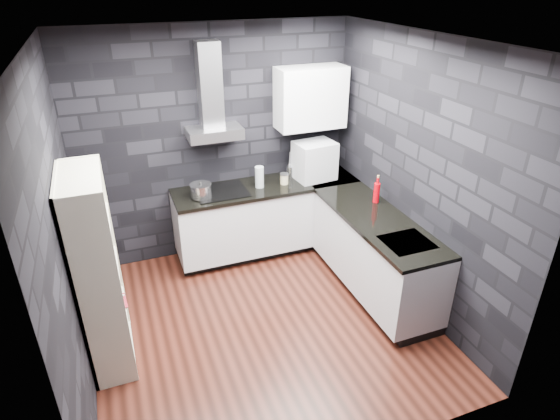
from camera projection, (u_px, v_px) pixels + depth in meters
ground at (264, 323)px, 4.70m from camera, size 3.20×3.20×0.00m
ceiling at (258, 40)px, 3.47m from camera, size 3.20×3.20×0.00m
wall_back at (216, 145)px, 5.43m from camera, size 3.20×0.05×2.70m
wall_front at (351, 318)px, 2.74m from camera, size 3.20×0.05×2.70m
wall_left at (60, 237)px, 3.57m from camera, size 0.05×3.20×2.70m
wall_right at (417, 177)px, 4.60m from camera, size 0.05×3.20×2.70m
toekick_back at (266, 244)px, 5.95m from camera, size 2.18×0.50×0.10m
toekick_right at (374, 285)px, 5.19m from camera, size 0.50×1.78×0.10m
counter_back_cab at (267, 216)px, 5.72m from camera, size 2.20×0.60×0.76m
counter_right_cab at (375, 253)px, 4.98m from camera, size 0.60×1.80×0.76m
counter_back_top at (266, 187)px, 5.53m from camera, size 2.20×0.62×0.04m
counter_right_top at (378, 220)px, 4.79m from camera, size 0.62×1.80×0.04m
counter_corner_top at (327, 177)px, 5.79m from camera, size 0.62×0.62×0.04m
hood_body at (215, 133)px, 5.16m from camera, size 0.60×0.34×0.12m
hood_chimney at (210, 85)px, 4.98m from camera, size 0.24×0.20×0.90m
upper_cabinet at (311, 98)px, 5.39m from camera, size 0.80×0.35×0.70m
cooktop at (221, 191)px, 5.35m from camera, size 0.58×0.50×0.01m
sink_rim at (407, 242)px, 4.37m from camera, size 0.44×0.40×0.01m
pot at (201, 191)px, 5.18m from camera, size 0.28×0.28×0.14m
glass_vase at (259, 177)px, 5.42m from camera, size 0.12×0.12×0.25m
storage_jar at (284, 179)px, 5.53m from camera, size 0.10×0.10×0.12m
utensil_crock at (291, 171)px, 5.72m from camera, size 0.12×0.12×0.14m
appliance_garage at (314, 161)px, 5.61m from camera, size 0.49×0.40×0.46m
red_bottle at (377, 193)px, 5.07m from camera, size 0.08×0.08×0.22m
bookshelf at (98, 273)px, 3.92m from camera, size 0.49×0.85×1.80m
fruit_bowl at (98, 275)px, 3.84m from camera, size 0.29×0.29×0.05m
book_red at (105, 296)px, 4.17m from camera, size 0.17×0.03×0.23m
book_second at (103, 290)px, 4.22m from camera, size 0.12×0.11×0.20m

